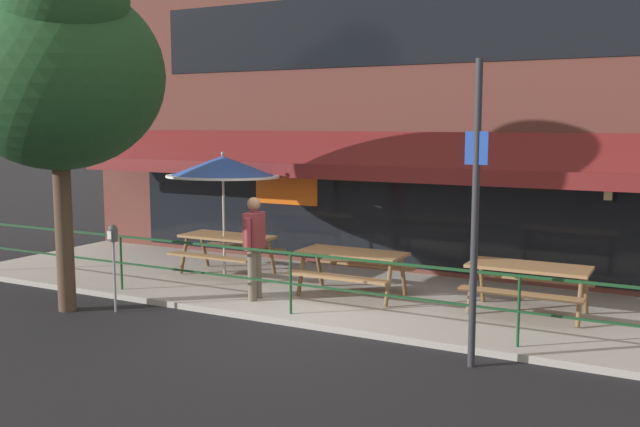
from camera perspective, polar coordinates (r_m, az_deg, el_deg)
The scene contains 12 objects.
ground_plane at distance 10.86m, azimuth -3.16°, elevation -8.90°, with size 120.00×120.00×0.00m, color black.
patio_deck at distance 12.54m, azimuth 1.60°, elevation -6.43°, with size 15.00×4.00×0.10m, color #ADA89E.
restaurant_building at distance 14.21m, azimuth 5.68°, elevation 8.86°, with size 15.00×1.60×6.88m.
patio_railing at distance 10.92m, azimuth -2.37°, elevation -4.48°, with size 13.84×0.04×0.97m.
picnic_table_left at distance 13.87m, azimuth -7.43°, elevation -2.38°, with size 1.80×1.42×0.76m.
picnic_table_centre at distance 12.05m, azimuth 2.57°, elevation -3.81°, with size 1.80×1.42×0.76m.
picnic_table_right at distance 11.37m, azimuth 16.34°, elevation -4.78°, with size 1.80×1.42×0.76m.
patio_umbrella_left at distance 13.61m, azimuth -7.78°, elevation 3.68°, with size 2.14×2.14×2.38m.
pedestrian_walking at distance 11.81m, azimuth -5.28°, elevation -2.33°, with size 0.30×0.61×1.71m.
parking_meter_near at distance 11.78m, azimuth -16.22°, elevation -2.16°, with size 0.15×0.16×1.42m.
street_sign_pole at distance 8.86m, azimuth 12.31°, elevation 0.12°, with size 0.28×0.09×3.78m.
street_tree_curbside at distance 11.89m, azimuth -20.27°, elevation 11.24°, with size 3.47×3.12×5.74m.
Camera 1 is at (5.40, -8.92, 3.04)m, focal length 40.00 mm.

